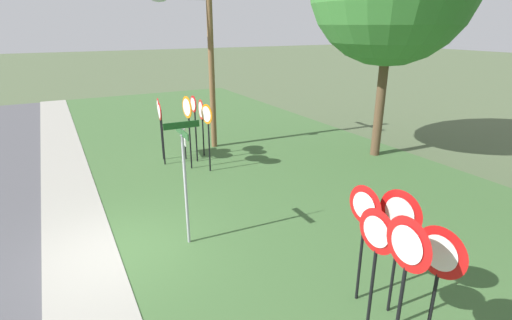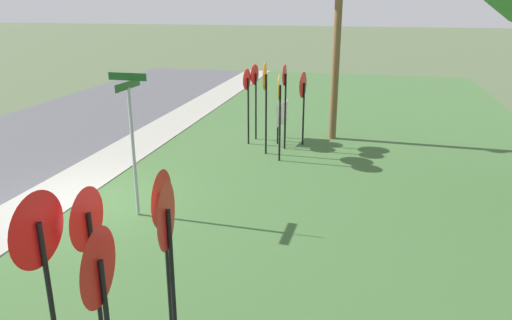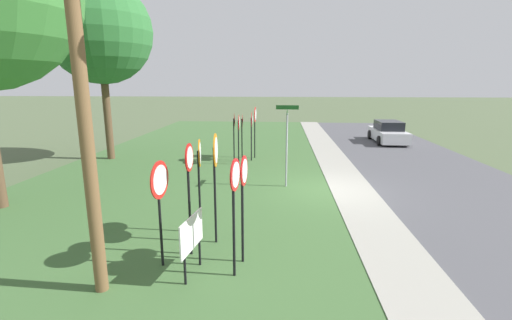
{
  "view_description": "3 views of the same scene",
  "coord_description": "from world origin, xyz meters",
  "px_view_note": "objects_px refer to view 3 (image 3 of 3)",
  "views": [
    {
      "loc": [
        8.38,
        -0.81,
        5.08
      ],
      "look_at": [
        -0.64,
        4.0,
        1.48
      ],
      "focal_mm": 26.93,
      "sensor_mm": 36.0,
      "label": 1
    },
    {
      "loc": [
        9.13,
        6.24,
        4.43
      ],
      "look_at": [
        -0.41,
        4.03,
        1.21
      ],
      "focal_mm": 34.33,
      "sensor_mm": 36.0,
      "label": 2
    },
    {
      "loc": [
        -12.57,
        1.81,
        3.91
      ],
      "look_at": [
        -0.55,
        2.68,
        1.23
      ],
      "focal_mm": 24.91,
      "sensor_mm": 36.0,
      "label": 3
    }
  ],
  "objects_px": {
    "street_name_post": "(287,139)",
    "stop_sign_far_right": "(215,164)",
    "notice_board": "(192,236)",
    "yield_sign_far_left": "(252,124)",
    "stop_sign_center_tall": "(160,191)",
    "stop_sign_near_left": "(200,166)",
    "utility_pole": "(86,41)",
    "stop_sign_far_left": "(235,193)",
    "stop_sign_near_right": "(189,177)",
    "yield_sign_near_left": "(255,120)",
    "parked_sedan_distant": "(388,133)",
    "yield_sign_near_right": "(239,127)",
    "stop_sign_far_center": "(244,187)",
    "yield_sign_center": "(242,124)",
    "yield_sign_far_right": "(234,125)",
    "oak_tree_right": "(100,32)"
  },
  "relations": [
    {
      "from": "stop_sign_far_left",
      "to": "parked_sedan_distant",
      "type": "relative_size",
      "value": 0.59
    },
    {
      "from": "yield_sign_far_left",
      "to": "notice_board",
      "type": "xyz_separation_m",
      "value": [
        -10.75,
        0.32,
        -0.97
      ]
    },
    {
      "from": "parked_sedan_distant",
      "to": "stop_sign_far_center",
      "type": "bearing_deg",
      "value": 155.54
    },
    {
      "from": "stop_sign_near_left",
      "to": "yield_sign_center",
      "type": "relative_size",
      "value": 1.06
    },
    {
      "from": "parked_sedan_distant",
      "to": "street_name_post",
      "type": "bearing_deg",
      "value": 148.3
    },
    {
      "from": "stop_sign_far_center",
      "to": "parked_sedan_distant",
      "type": "relative_size",
      "value": 0.57
    },
    {
      "from": "stop_sign_near_left",
      "to": "stop_sign_far_left",
      "type": "bearing_deg",
      "value": -160.64
    },
    {
      "from": "stop_sign_far_left",
      "to": "yield_sign_near_right",
      "type": "relative_size",
      "value": 1.03
    },
    {
      "from": "stop_sign_near_left",
      "to": "parked_sedan_distant",
      "type": "height_order",
      "value": "stop_sign_near_left"
    },
    {
      "from": "stop_sign_near_right",
      "to": "yield_sign_near_left",
      "type": "distance_m",
      "value": 10.58
    },
    {
      "from": "yield_sign_near_right",
      "to": "oak_tree_right",
      "type": "distance_m",
      "value": 8.04
    },
    {
      "from": "stop_sign_far_center",
      "to": "oak_tree_right",
      "type": "xyz_separation_m",
      "value": [
        10.1,
        7.91,
        4.44
      ]
    },
    {
      "from": "yield_sign_near_left",
      "to": "oak_tree_right",
      "type": "bearing_deg",
      "value": 97.99
    },
    {
      "from": "notice_board",
      "to": "yield_sign_center",
      "type": "bearing_deg",
      "value": 9.57
    },
    {
      "from": "stop_sign_far_right",
      "to": "stop_sign_far_center",
      "type": "bearing_deg",
      "value": -144.78
    },
    {
      "from": "stop_sign_far_left",
      "to": "utility_pole",
      "type": "relative_size",
      "value": 0.29
    },
    {
      "from": "stop_sign_far_center",
      "to": "stop_sign_center_tall",
      "type": "height_order",
      "value": "stop_sign_far_center"
    },
    {
      "from": "stop_sign_far_center",
      "to": "notice_board",
      "type": "relative_size",
      "value": 1.9
    },
    {
      "from": "stop_sign_far_right",
      "to": "yield_sign_near_left",
      "type": "distance_m",
      "value": 9.92
    },
    {
      "from": "stop_sign_near_right",
      "to": "stop_sign_far_right",
      "type": "height_order",
      "value": "stop_sign_far_right"
    },
    {
      "from": "yield_sign_near_right",
      "to": "notice_board",
      "type": "distance_m",
      "value": 9.96
    },
    {
      "from": "stop_sign_center_tall",
      "to": "yield_sign_center",
      "type": "relative_size",
      "value": 0.99
    },
    {
      "from": "stop_sign_near_right",
      "to": "yield_sign_near_left",
      "type": "height_order",
      "value": "yield_sign_near_left"
    },
    {
      "from": "stop_sign_near_left",
      "to": "stop_sign_far_left",
      "type": "distance_m",
      "value": 2.37
    },
    {
      "from": "street_name_post",
      "to": "stop_sign_far_right",
      "type": "bearing_deg",
      "value": 162.34
    },
    {
      "from": "yield_sign_near_right",
      "to": "street_name_post",
      "type": "distance_m",
      "value": 4.14
    },
    {
      "from": "yield_sign_far_right",
      "to": "oak_tree_right",
      "type": "relative_size",
      "value": 0.28
    },
    {
      "from": "utility_pole",
      "to": "stop_sign_near_right",
      "type": "bearing_deg",
      "value": -38.28
    },
    {
      "from": "stop_sign_center_tall",
      "to": "parked_sedan_distant",
      "type": "xyz_separation_m",
      "value": [
        16.72,
        -9.42,
        -1.07
      ]
    },
    {
      "from": "stop_sign_far_right",
      "to": "yield_sign_center",
      "type": "bearing_deg",
      "value": -1.99
    },
    {
      "from": "stop_sign_far_center",
      "to": "notice_board",
      "type": "height_order",
      "value": "stop_sign_far_center"
    },
    {
      "from": "yield_sign_far_right",
      "to": "utility_pole",
      "type": "distance_m",
      "value": 11.48
    },
    {
      "from": "yield_sign_near_right",
      "to": "oak_tree_right",
      "type": "height_order",
      "value": "oak_tree_right"
    },
    {
      "from": "stop_sign_near_left",
      "to": "utility_pole",
      "type": "xyz_separation_m",
      "value": [
        -2.74,
        1.15,
        2.72
      ]
    },
    {
      "from": "stop_sign_near_right",
      "to": "parked_sedan_distant",
      "type": "relative_size",
      "value": 0.62
    },
    {
      "from": "stop_sign_far_right",
      "to": "utility_pole",
      "type": "xyz_separation_m",
      "value": [
        -2.17,
        1.66,
        2.53
      ]
    },
    {
      "from": "yield_sign_center",
      "to": "yield_sign_far_right",
      "type": "bearing_deg",
      "value": 158.28
    },
    {
      "from": "stop_sign_far_left",
      "to": "yield_sign_far_left",
      "type": "height_order",
      "value": "stop_sign_far_left"
    },
    {
      "from": "stop_sign_near_right",
      "to": "street_name_post",
      "type": "bearing_deg",
      "value": -21.75
    },
    {
      "from": "stop_sign_near_left",
      "to": "stop_sign_center_tall",
      "type": "xyz_separation_m",
      "value": [
        -1.76,
        0.43,
        -0.11
      ]
    },
    {
      "from": "stop_sign_near_left",
      "to": "street_name_post",
      "type": "relative_size",
      "value": 0.81
    },
    {
      "from": "stop_sign_center_tall",
      "to": "yield_sign_center",
      "type": "bearing_deg",
      "value": 4.19
    },
    {
      "from": "stop_sign_far_right",
      "to": "stop_sign_center_tall",
      "type": "xyz_separation_m",
      "value": [
        -1.19,
        0.94,
        -0.3
      ]
    },
    {
      "from": "street_name_post",
      "to": "notice_board",
      "type": "relative_size",
      "value": 2.42
    },
    {
      "from": "stop_sign_center_tall",
      "to": "yield_sign_far_left",
      "type": "xyz_separation_m",
      "value": [
        10.44,
        -1.03,
        0.13
      ]
    },
    {
      "from": "stop_sign_far_right",
      "to": "stop_sign_center_tall",
      "type": "relative_size",
      "value": 1.17
    },
    {
      "from": "stop_sign_far_left",
      "to": "yield_sign_near_left",
      "type": "bearing_deg",
      "value": 10.63
    },
    {
      "from": "yield_sign_far_left",
      "to": "yield_sign_center",
      "type": "bearing_deg",
      "value": 34.88
    },
    {
      "from": "yield_sign_far_left",
      "to": "notice_board",
      "type": "height_order",
      "value": "yield_sign_far_left"
    },
    {
      "from": "stop_sign_near_right",
      "to": "yield_sign_far_left",
      "type": "relative_size",
      "value": 1.06
    }
  ]
}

